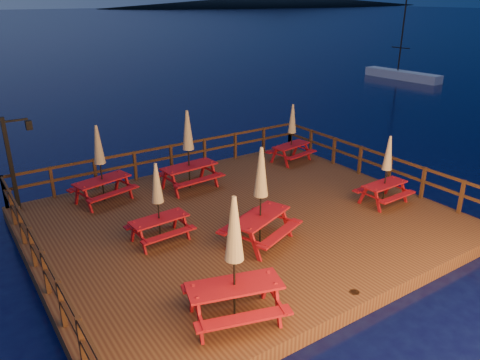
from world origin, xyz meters
The scene contains 14 objects.
ground centered at (0.00, 0.00, 0.00)m, with size 500.00×500.00×0.00m, color #050632.
deck centered at (0.00, 0.00, 0.20)m, with size 12.00×10.00×0.40m, color #432415.
deck_piles centered at (0.00, 0.00, -0.30)m, with size 11.44×9.44×1.40m.
railing centered at (0.00, 1.78, 1.16)m, with size 11.80×9.75×1.10m.
lamp_post centered at (-5.39, 4.55, 2.20)m, with size 0.85×0.18×3.00m.
headland_right centered at (185.00, 230.00, 3.50)m, with size 230.40×86.40×7.00m, color black.
sailboat centered at (26.88, 15.25, 0.34)m, with size 1.53×6.99×10.31m.
picnic_table_0 centered at (-0.44, -1.51, 1.83)m, with size 2.37×2.17×2.76m.
picnic_table_1 centered at (4.48, -1.61, 1.58)m, with size 1.64×1.36×2.28m.
picnic_table_2 centered at (-3.08, 3.62, 1.75)m, with size 2.11×1.87×2.59m.
picnic_table_3 centered at (-0.17, 3.06, 1.85)m, with size 2.08×1.76×2.79m.
picnic_table_4 centered at (-2.67, 0.14, 1.58)m, with size 1.66×1.40×2.28m.
picnic_table_5 centered at (-2.81, -3.85, 1.87)m, with size 2.35×2.12×2.82m.
picnic_table_6 centered at (4.62, 3.27, 1.63)m, with size 1.86×1.63×2.37m.
Camera 1 is at (-7.23, -10.64, 6.78)m, focal length 35.00 mm.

